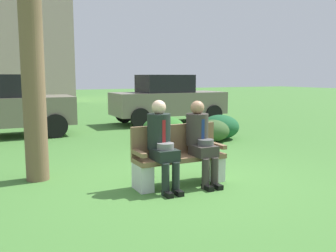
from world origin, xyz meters
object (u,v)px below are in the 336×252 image
object	(u,v)px
seated_man_left	(162,140)
shrub_near_bench	(212,131)
seated_man_right	(200,138)
shrub_mid_lawn	(220,127)
shrub_far_lawn	(164,130)
park_bench	(178,158)
parked_car_far	(168,99)

from	to	relation	value
seated_man_left	shrub_near_bench	distance (m)	4.08
seated_man_right	shrub_near_bench	xyz separation A→B (m)	(2.15, 2.94, -0.43)
shrub_mid_lawn	shrub_far_lawn	distance (m)	1.60
shrub_mid_lawn	shrub_far_lawn	size ratio (longest dim) A/B	0.94
park_bench	seated_man_left	world-z (taller)	seated_man_left
shrub_near_bench	shrub_mid_lawn	size ratio (longest dim) A/B	0.87
shrub_far_lawn	parked_car_far	size ratio (longest dim) A/B	0.28
shrub_far_lawn	parked_car_far	world-z (taller)	parked_car_far
park_bench	shrub_near_bench	distance (m)	3.74
shrub_far_lawn	parked_car_far	bearing A→B (deg)	62.06
shrub_far_lawn	parked_car_far	distance (m)	3.94
shrub_mid_lawn	seated_man_left	bearing A→B (deg)	-135.25
seated_man_left	shrub_mid_lawn	distance (m)	4.56
shrub_near_bench	shrub_far_lawn	world-z (taller)	shrub_far_lawn
park_bench	shrub_near_bench	bearing A→B (deg)	48.76
seated_man_left	parked_car_far	distance (m)	7.58
seated_man_left	parked_car_far	bearing A→B (deg)	62.81
park_bench	shrub_far_lawn	world-z (taller)	park_bench
shrub_near_bench	shrub_mid_lawn	distance (m)	0.50
seated_man_right	shrub_far_lawn	xyz separation A→B (m)	(0.98, 3.29, -0.37)
seated_man_right	shrub_mid_lawn	bearing A→B (deg)	51.18
shrub_far_lawn	park_bench	bearing A→B (deg)	-112.24
seated_man_left	shrub_near_bench	world-z (taller)	seated_man_left
seated_man_right	shrub_far_lawn	bearing A→B (deg)	73.39
shrub_near_bench	shrub_far_lawn	bearing A→B (deg)	163.29
shrub_mid_lawn	parked_car_far	bearing A→B (deg)	86.13
shrub_near_bench	parked_car_far	bearing A→B (deg)	80.15
park_bench	seated_man_right	world-z (taller)	seated_man_right
park_bench	seated_man_left	xyz separation A→B (m)	(-0.34, -0.13, 0.32)
seated_man_right	shrub_mid_lawn	size ratio (longest dim) A/B	1.24
seated_man_left	shrub_near_bench	bearing A→B (deg)	46.33
park_bench	shrub_mid_lawn	xyz separation A→B (m)	(2.89, 3.07, -0.08)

